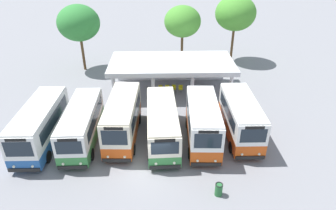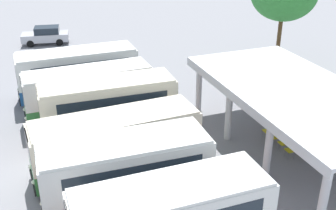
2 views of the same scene
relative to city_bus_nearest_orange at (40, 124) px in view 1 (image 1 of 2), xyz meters
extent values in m
plane|color=gray|center=(8.78, -3.65, -1.80)|extent=(180.00, 180.00, 0.00)
cylinder|color=black|center=(1.09, -2.38, -1.35)|extent=(0.22, 0.90, 0.90)
cylinder|color=black|center=(-1.11, -2.38, -1.35)|extent=(0.22, 0.90, 0.90)
cylinder|color=black|center=(1.11, 2.40, -1.35)|extent=(0.22, 0.90, 0.90)
cylinder|color=black|center=(-1.09, 2.41, -1.35)|extent=(0.22, 0.90, 0.90)
cube|color=#23569E|center=(0.00, 0.01, -0.96)|extent=(2.33, 7.73, 0.91)
cube|color=silver|center=(0.00, 0.01, 0.41)|extent=(2.33, 7.73, 1.83)
cube|color=silver|center=(0.00, 0.01, 1.39)|extent=(2.26, 7.50, 0.12)
cube|color=black|center=(-0.01, -3.88, -1.27)|extent=(2.18, 0.11, 0.28)
cube|color=#1E2833|center=(-0.01, -3.83, 0.46)|extent=(1.89, 0.06, 1.19)
cube|color=black|center=(-0.01, -3.83, 1.21)|extent=(1.38, 0.06, 0.24)
cube|color=#1E2833|center=(1.14, 0.11, 0.46)|extent=(0.06, 6.18, 1.01)
cube|color=#1E2833|center=(-1.14, 0.12, 0.46)|extent=(0.06, 6.18, 1.01)
sphere|color=#EAEACC|center=(0.62, -3.87, -0.96)|extent=(0.20, 0.20, 0.20)
sphere|color=#EAEACC|center=(-0.65, -3.86, -0.96)|extent=(0.20, 0.20, 0.20)
cylinder|color=black|center=(4.25, -2.21, -1.35)|extent=(0.23, 0.90, 0.90)
cylinder|color=black|center=(2.17, -2.24, -1.35)|extent=(0.23, 0.90, 0.90)
cylinder|color=black|center=(4.18, 2.47, -1.35)|extent=(0.23, 0.90, 0.90)
cylinder|color=black|center=(2.10, 2.44, -1.35)|extent=(0.23, 0.90, 0.90)
cube|color=#337F3D|center=(3.17, 0.11, -0.94)|extent=(2.30, 7.58, 0.95)
cube|color=silver|center=(3.17, 0.11, 0.33)|extent=(2.30, 7.58, 1.60)
cube|color=silver|center=(3.17, 0.11, 1.20)|extent=(2.23, 7.35, 0.12)
cube|color=black|center=(3.23, -3.69, -1.27)|extent=(2.07, 0.13, 0.28)
cube|color=#1E2833|center=(3.23, -3.64, 0.38)|extent=(1.79, 0.08, 1.04)
cube|color=black|center=(3.23, -3.64, 1.02)|extent=(1.31, 0.07, 0.24)
cube|color=#1E2833|center=(4.25, 0.23, 0.38)|extent=(0.14, 6.04, 0.88)
cube|color=#1E2833|center=(2.09, 0.20, 0.38)|extent=(0.14, 6.04, 0.88)
sphere|color=#EAEACC|center=(3.83, -3.67, -0.96)|extent=(0.20, 0.20, 0.20)
sphere|color=#EAEACC|center=(2.63, -3.69, -0.96)|extent=(0.20, 0.20, 0.20)
cylinder|color=black|center=(7.30, -1.67, -1.35)|extent=(0.26, 0.91, 0.90)
cylinder|color=black|center=(5.22, -1.59, -1.35)|extent=(0.26, 0.91, 0.90)
cylinder|color=black|center=(7.48, 2.76, -1.35)|extent=(0.26, 0.91, 0.90)
cylinder|color=black|center=(5.39, 2.84, -1.35)|extent=(0.26, 0.91, 0.90)
cube|color=#D14C14|center=(6.35, 0.58, -0.86)|extent=(2.47, 7.23, 1.10)
cube|color=beige|center=(6.35, 0.58, 0.62)|extent=(2.47, 7.23, 1.86)
cube|color=beige|center=(6.35, 0.58, 1.60)|extent=(2.39, 7.01, 0.12)
cube|color=black|center=(6.21, -3.02, -1.27)|extent=(2.08, 0.18, 0.28)
cube|color=#1E2833|center=(6.21, -2.97, 0.67)|extent=(1.79, 0.12, 1.21)
cube|color=black|center=(6.21, -2.97, 1.42)|extent=(1.31, 0.10, 0.24)
cube|color=#1E2833|center=(7.43, 0.64, 0.67)|extent=(0.27, 5.72, 1.02)
cube|color=#1E2833|center=(5.27, 0.72, 0.67)|extent=(0.27, 5.72, 1.02)
sphere|color=#EAEACC|center=(6.81, -3.03, -0.96)|extent=(0.20, 0.20, 0.20)
sphere|color=#EAEACC|center=(5.61, -2.99, -0.96)|extent=(0.20, 0.20, 0.20)
cylinder|color=black|center=(10.72, -2.25, -1.35)|extent=(0.25, 0.91, 0.90)
cylinder|color=black|center=(8.51, -2.33, -1.35)|extent=(0.25, 0.91, 0.90)
cylinder|color=black|center=(10.53, 2.65, -1.35)|extent=(0.25, 0.91, 0.90)
cylinder|color=black|center=(8.33, 2.57, -1.35)|extent=(0.25, 0.91, 0.90)
cube|color=#337F3D|center=(9.52, 0.16, -0.95)|extent=(2.60, 8.00, 0.92)
cube|color=beige|center=(9.52, 0.16, 0.28)|extent=(2.60, 8.00, 1.55)
cube|color=beige|center=(9.52, 0.16, 1.12)|extent=(2.52, 7.76, 0.12)
cube|color=black|center=(9.67, -3.82, -1.27)|extent=(2.19, 0.18, 0.28)
cube|color=#1E2833|center=(9.67, -3.78, 0.33)|extent=(1.89, 0.12, 1.01)
cube|color=black|center=(9.67, -3.78, 0.94)|extent=(1.38, 0.10, 0.24)
cube|color=#1E2833|center=(10.66, 0.30, 0.33)|extent=(0.28, 6.33, 0.85)
cube|color=#1E2833|center=(8.38, 0.22, 0.33)|extent=(0.28, 6.33, 0.85)
sphere|color=#EAEACC|center=(10.30, -3.79, -0.96)|extent=(0.20, 0.20, 0.20)
sphere|color=#EAEACC|center=(9.04, -3.84, -0.96)|extent=(0.20, 0.20, 0.20)
cylinder|color=black|center=(13.70, -2.35, -1.35)|extent=(0.25, 0.91, 0.90)
cylinder|color=black|center=(11.53, -2.27, -1.35)|extent=(0.25, 0.91, 0.90)
cylinder|color=black|center=(13.86, 1.85, -1.35)|extent=(0.25, 0.91, 0.90)
cylinder|color=black|center=(11.69, 1.93, -1.35)|extent=(0.25, 0.91, 0.90)
cube|color=#D14C14|center=(12.70, -0.21, -0.83)|extent=(2.53, 6.85, 1.16)
cube|color=white|center=(12.70, -0.21, 0.66)|extent=(2.53, 6.85, 1.82)
cube|color=white|center=(12.70, -0.21, 1.63)|extent=(2.45, 6.65, 0.12)
cube|color=black|center=(12.57, -3.62, -1.27)|extent=(2.16, 0.18, 0.28)
cube|color=#1E2833|center=(12.57, -3.58, 0.71)|extent=(1.86, 0.12, 1.18)
cube|color=black|center=(12.57, -3.58, 1.45)|extent=(1.36, 0.10, 0.24)
cube|color=#1E2833|center=(13.82, -0.15, 0.71)|extent=(0.25, 5.41, 1.00)
cube|color=#1E2833|center=(11.57, -0.07, 0.71)|extent=(0.25, 5.41, 1.00)
sphere|color=#EAEACC|center=(13.19, -3.64, -0.96)|extent=(0.20, 0.20, 0.20)
sphere|color=#EAEACC|center=(11.94, -3.59, -0.96)|extent=(0.20, 0.20, 0.20)
cylinder|color=black|center=(16.94, -1.63, -1.35)|extent=(0.22, 0.90, 0.90)
cylinder|color=black|center=(14.78, -1.62, -1.35)|extent=(0.22, 0.90, 0.90)
cylinder|color=black|center=(16.96, 2.67, -1.35)|extent=(0.22, 0.90, 0.90)
cylinder|color=black|center=(14.80, 2.68, -1.35)|extent=(0.22, 0.90, 0.90)
cube|color=#D14C14|center=(15.87, 0.53, -0.85)|extent=(2.29, 6.95, 1.12)
cube|color=white|center=(15.87, 0.53, 0.56)|extent=(2.29, 6.95, 1.71)
cube|color=white|center=(15.87, 0.53, 1.48)|extent=(2.22, 6.74, 0.12)
cube|color=black|center=(15.85, -2.97, -1.27)|extent=(2.15, 0.11, 0.28)
cube|color=#1E2833|center=(15.85, -2.93, 0.61)|extent=(1.86, 0.06, 1.11)
cube|color=black|center=(15.85, -2.93, 1.30)|extent=(1.36, 0.06, 0.24)
cube|color=#1E2833|center=(16.99, 0.62, 0.61)|extent=(0.06, 5.55, 0.94)
cube|color=#1E2833|center=(14.75, 0.63, 0.61)|extent=(0.06, 5.55, 0.94)
sphere|color=#EAEACC|center=(16.48, -2.96, -0.96)|extent=(0.20, 0.20, 0.20)
sphere|color=#EAEACC|center=(15.23, -2.96, -0.96)|extent=(0.20, 0.20, 0.20)
cylinder|color=silver|center=(4.82, 6.63, -0.20)|extent=(0.36, 0.36, 3.20)
cylinder|color=silver|center=(8.68, 6.63, -0.20)|extent=(0.36, 0.36, 3.20)
cylinder|color=silver|center=(12.54, 6.63, -0.20)|extent=(0.36, 0.36, 3.20)
cylinder|color=silver|center=(16.40, 6.63, -0.20)|extent=(0.36, 0.36, 3.20)
cube|color=silver|center=(10.61, 12.19, -0.20)|extent=(12.39, 0.20, 3.20)
cube|color=silver|center=(10.61, 9.31, 1.50)|extent=(12.89, 6.46, 0.20)
cube|color=silver|center=(10.61, 6.13, 1.26)|extent=(12.89, 0.10, 0.28)
cylinder|color=slate|center=(9.57, 8.54, -1.58)|extent=(0.03, 0.03, 0.44)
cylinder|color=slate|center=(9.22, 8.56, -1.58)|extent=(0.03, 0.03, 0.44)
cylinder|color=slate|center=(9.58, 8.90, -1.58)|extent=(0.03, 0.03, 0.44)
cylinder|color=slate|center=(9.23, 8.91, -1.58)|extent=(0.03, 0.03, 0.44)
cube|color=yellow|center=(9.40, 8.73, -1.34)|extent=(0.45, 0.45, 0.04)
cube|color=yellow|center=(9.41, 8.93, -1.14)|extent=(0.44, 0.06, 0.40)
cylinder|color=slate|center=(10.29, 8.55, -1.58)|extent=(0.03, 0.03, 0.44)
cylinder|color=slate|center=(9.94, 8.56, -1.58)|extent=(0.03, 0.03, 0.44)
cylinder|color=slate|center=(10.30, 8.90, -1.58)|extent=(0.03, 0.03, 0.44)
cylinder|color=slate|center=(9.95, 8.91, -1.58)|extent=(0.03, 0.03, 0.44)
cube|color=yellow|center=(10.12, 8.73, -1.34)|extent=(0.45, 0.45, 0.04)
cube|color=yellow|center=(10.13, 8.93, -1.14)|extent=(0.44, 0.06, 0.40)
cylinder|color=slate|center=(11.01, 8.60, -1.58)|extent=(0.03, 0.03, 0.44)
cylinder|color=slate|center=(10.66, 8.61, -1.58)|extent=(0.03, 0.03, 0.44)
cylinder|color=slate|center=(11.02, 8.95, -1.58)|extent=(0.03, 0.03, 0.44)
cylinder|color=slate|center=(10.67, 8.96, -1.58)|extent=(0.03, 0.03, 0.44)
cube|color=yellow|center=(10.84, 8.78, -1.34)|extent=(0.45, 0.45, 0.04)
cube|color=yellow|center=(10.85, 8.98, -1.14)|extent=(0.44, 0.06, 0.40)
cylinder|color=slate|center=(11.73, 8.51, -1.58)|extent=(0.03, 0.03, 0.44)
cylinder|color=slate|center=(11.38, 8.52, -1.58)|extent=(0.03, 0.03, 0.44)
cylinder|color=slate|center=(11.74, 8.86, -1.58)|extent=(0.03, 0.03, 0.44)
cylinder|color=slate|center=(11.39, 8.87, -1.58)|extent=(0.03, 0.03, 0.44)
cube|color=yellow|center=(11.56, 8.69, -1.34)|extent=(0.45, 0.45, 0.04)
cube|color=yellow|center=(11.56, 8.89, -1.14)|extent=(0.44, 0.06, 0.40)
cylinder|color=brown|center=(12.20, 16.83, 0.23)|extent=(0.32, 0.32, 4.05)
ellipsoid|color=#4C9933|center=(12.20, 16.83, 3.94)|extent=(4.51, 4.51, 3.83)
cylinder|color=brown|center=(19.03, 18.32, 0.43)|extent=(0.32, 0.32, 4.45)
ellipsoid|color=#4C9933|center=(19.03, 18.32, 4.58)|extent=(5.14, 5.14, 4.37)
cylinder|color=brown|center=(-0.21, 15.76, 0.21)|extent=(0.32, 0.32, 4.01)
ellipsoid|color=#338438|center=(-0.21, 15.76, 4.09)|extent=(5.01, 5.01, 4.26)
cylinder|color=#266633|center=(13.04, -5.97, -1.37)|extent=(0.48, 0.48, 0.85)
torus|color=black|center=(13.04, -5.97, -0.93)|extent=(0.49, 0.49, 0.06)
camera|label=1|loc=(9.45, -19.56, 12.36)|focal=31.35mm
camera|label=2|loc=(26.52, -3.66, 9.98)|focal=44.97mm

